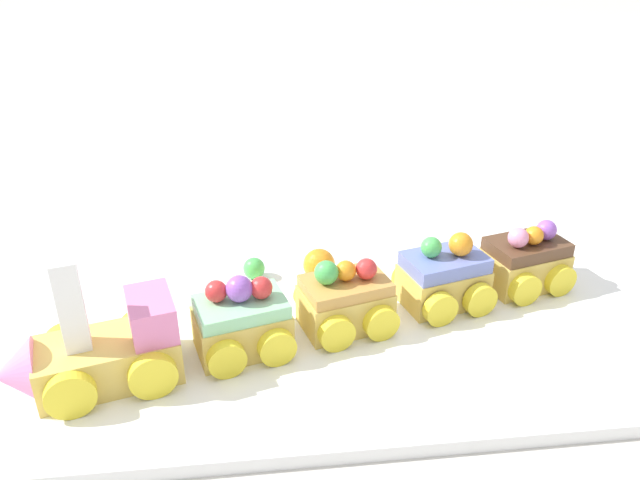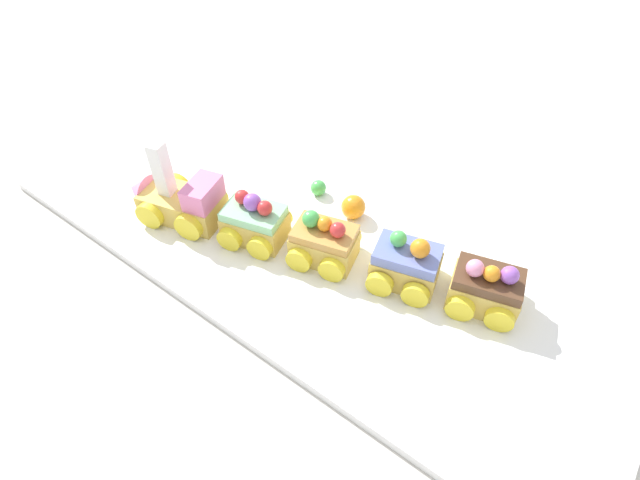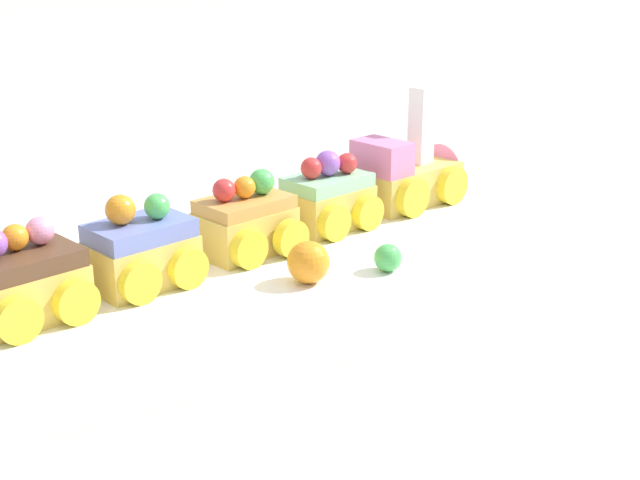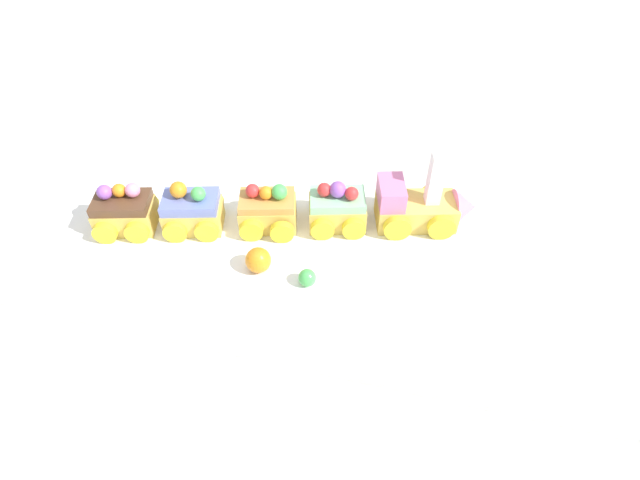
# 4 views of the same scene
# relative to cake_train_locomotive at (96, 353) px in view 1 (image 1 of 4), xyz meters

# --- Properties ---
(ground_plane) EXTENTS (10.00, 10.00, 0.00)m
(ground_plane) POSITION_rel_cake_train_locomotive_xyz_m (-0.16, -0.08, -0.04)
(ground_plane) COLOR beige
(display_board) EXTENTS (0.81, 0.35, 0.01)m
(display_board) POSITION_rel_cake_train_locomotive_xyz_m (-0.16, -0.08, -0.03)
(display_board) COLOR white
(display_board) RESTS_ON ground_plane
(cake_train_locomotive) EXTENTS (0.14, 0.10, 0.11)m
(cake_train_locomotive) POSITION_rel_cake_train_locomotive_xyz_m (0.00, 0.00, 0.00)
(cake_train_locomotive) COLOR #E0BC56
(cake_train_locomotive) RESTS_ON display_board
(cake_car_mint) EXTENTS (0.09, 0.08, 0.07)m
(cake_car_mint) POSITION_rel_cake_train_locomotive_xyz_m (-0.11, -0.03, -0.00)
(cake_car_mint) COLOR #E0BC56
(cake_car_mint) RESTS_ON display_board
(cake_car_caramel) EXTENTS (0.09, 0.08, 0.07)m
(cake_car_caramel) POSITION_rel_cake_train_locomotive_xyz_m (-0.20, -0.05, -0.00)
(cake_car_caramel) COLOR #E0BC56
(cake_car_caramel) RESTS_ON display_board
(cake_car_blueberry) EXTENTS (0.09, 0.08, 0.07)m
(cake_car_blueberry) POSITION_rel_cake_train_locomotive_xyz_m (-0.29, -0.08, -0.00)
(cake_car_blueberry) COLOR #E0BC56
(cake_car_blueberry) RESTS_ON display_board
(cake_car_chocolate) EXTENTS (0.09, 0.08, 0.07)m
(cake_car_chocolate) POSITION_rel_cake_train_locomotive_xyz_m (-0.38, -0.10, -0.00)
(cake_car_chocolate) COLOR #E0BC56
(cake_car_chocolate) RESTS_ON display_board
(gumball_green) EXTENTS (0.02, 0.02, 0.02)m
(gumball_green) POSITION_rel_cake_train_locomotive_xyz_m (-0.12, -0.14, -0.02)
(gumball_green) COLOR #4CBC56
(gumball_green) RESTS_ON display_board
(gumball_orange) EXTENTS (0.03, 0.03, 0.03)m
(gumball_orange) POSITION_rel_cake_train_locomotive_xyz_m (-0.19, -0.14, -0.01)
(gumball_orange) COLOR orange
(gumball_orange) RESTS_ON display_board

